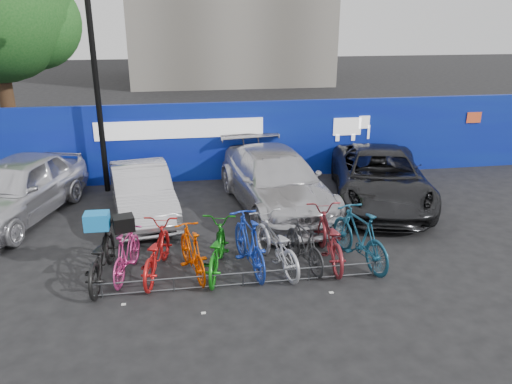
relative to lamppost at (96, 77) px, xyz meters
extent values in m
plane|color=black|center=(3.20, -5.40, -3.27)|extent=(100.00, 100.00, 0.00)
cube|color=#0B1597|center=(3.20, 0.60, -2.07)|extent=(22.00, 0.15, 2.40)
cube|color=white|center=(2.20, 0.50, -1.62)|extent=(5.00, 0.02, 0.55)
cube|color=white|center=(7.40, 0.50, -1.72)|extent=(1.20, 0.02, 0.90)
cube|color=#EC5429|center=(11.70, 0.50, -1.57)|extent=(0.50, 0.02, 0.35)
cylinder|color=#382314|center=(-3.80, 4.60, -1.27)|extent=(0.50, 0.50, 4.00)
sphere|color=#184F19|center=(-2.60, 4.90, 1.33)|extent=(3.20, 3.20, 3.20)
cylinder|color=black|center=(0.00, 0.00, -0.27)|extent=(0.16, 0.16, 6.00)
cylinder|color=#595B60|center=(3.20, -6.00, -2.99)|extent=(5.60, 0.03, 0.03)
cylinder|color=#595B60|center=(3.20, -6.00, -3.22)|extent=(5.60, 0.03, 0.03)
cylinder|color=#595B60|center=(0.60, -6.00, -3.13)|extent=(0.03, 0.03, 0.28)
cylinder|color=#595B60|center=(1.90, -6.00, -3.13)|extent=(0.03, 0.03, 0.28)
cylinder|color=#595B60|center=(3.20, -6.00, -3.13)|extent=(0.03, 0.03, 0.28)
cylinder|color=#595B60|center=(4.50, -6.00, -3.13)|extent=(0.03, 0.03, 0.28)
cylinder|color=#595B60|center=(5.80, -6.00, -3.13)|extent=(0.03, 0.03, 0.28)
imported|color=silver|center=(-1.94, -1.79, -2.48)|extent=(3.19, 5.00, 1.59)
imported|color=#B4B3B8|center=(1.14, -2.10, -2.62)|extent=(2.03, 4.13, 1.30)
imported|color=silver|center=(4.61, -2.09, -2.51)|extent=(2.81, 5.46, 1.51)
imported|color=black|center=(7.48, -2.11, -2.55)|extent=(3.63, 5.62, 1.44)
imported|color=black|center=(0.54, -5.34, -2.73)|extent=(0.89, 2.13, 1.09)
imported|color=#C53078|center=(1.01, -5.24, -2.78)|extent=(0.82, 1.71, 0.99)
imported|color=#B41515|center=(1.58, -5.28, -2.76)|extent=(1.07, 2.05, 1.02)
imported|color=#DE4600|center=(2.28, -5.39, -2.76)|extent=(0.87, 1.76, 1.02)
imported|color=#137512|center=(2.76, -5.36, -2.76)|extent=(1.08, 2.05, 1.02)
imported|color=#1734AA|center=(3.42, -5.35, -2.68)|extent=(0.87, 2.03, 1.18)
imported|color=#A4A4AB|center=(3.96, -5.37, -2.74)|extent=(1.18, 2.13, 1.06)
imported|color=#2A2A2D|center=(4.55, -5.39, -2.78)|extent=(0.81, 1.71, 0.99)
imported|color=maroon|center=(5.09, -5.27, -2.72)|extent=(0.84, 2.15, 1.11)
imported|color=navy|center=(5.70, -5.43, -2.67)|extent=(1.03, 2.08, 1.21)
cube|color=#167ACB|center=(0.54, -5.34, -2.02)|extent=(0.45, 0.35, 0.32)
cube|color=black|center=(1.01, -5.24, -2.14)|extent=(0.45, 0.42, 0.28)
camera|label=1|loc=(2.13, -14.29, 1.66)|focal=35.00mm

